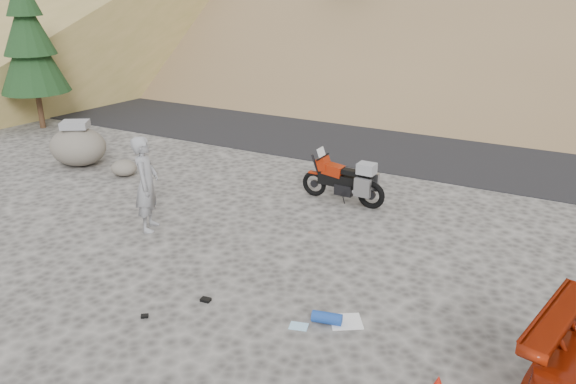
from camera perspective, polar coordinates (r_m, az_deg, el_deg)
name	(u,v)px	position (r m, az deg, el deg)	size (l,w,h in m)	color
ground	(250,253)	(10.68, -3.93, -6.23)	(140.00, 140.00, 0.00)	#413E3C
road	(397,137)	(18.41, 10.97, 5.49)	(120.00, 7.00, 0.05)	black
conifer_verge	(29,40)	(20.45, -24.83, 13.81)	(2.20, 2.20, 5.04)	#372114
motorcycle	(346,181)	(12.80, 5.95, 1.11)	(2.07, 0.64, 1.23)	black
man	(151,228)	(11.98, -13.74, -3.61)	(0.72, 0.47, 1.97)	gray
boulder	(78,146)	(16.33, -20.56, 4.40)	(1.95, 1.81, 1.21)	#5E5850
small_rock	(124,168)	(15.18, -16.33, 2.36)	(0.80, 0.74, 0.41)	#5E5850
gear_white_cloth	(346,322)	(8.79, 5.92, -12.96)	(0.47, 0.42, 0.02)	white
gear_blue_mat	(327,318)	(8.69, 3.98, -12.64)	(0.18, 0.18, 0.46)	#193F96
gear_funnel	(438,381)	(7.81, 15.04, -18.07)	(0.13, 0.13, 0.17)	red
gear_glove_a	(206,300)	(9.32, -8.36, -10.77)	(0.16, 0.11, 0.05)	black
gear_glove_b	(145,316)	(9.12, -14.36, -12.11)	(0.11, 0.09, 0.04)	black
gear_blue_cloth	(299,326)	(8.65, 1.09, -13.48)	(0.28, 0.20, 0.01)	#9BD1EF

